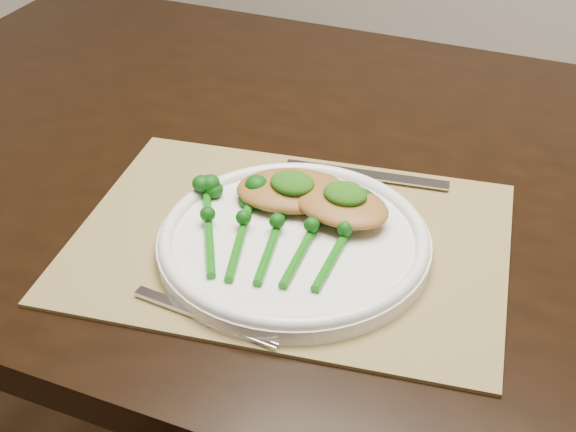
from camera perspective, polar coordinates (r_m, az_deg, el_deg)
The scene contains 10 objects.
dining_table at distance 1.26m, azimuth 5.45°, elevation -11.69°, with size 1.71×1.11×0.75m.
placemat at distance 0.91m, azimuth 0.18°, elevation -1.76°, with size 0.48×0.35×0.00m, color olive.
dinner_plate at distance 0.88m, azimuth 0.42°, elevation -1.76°, with size 0.30×0.30×0.03m.
knife at distance 1.02m, azimuth 4.47°, elevation 3.10°, with size 0.20×0.07×0.01m.
fork at distance 0.80m, azimuth -5.17°, elevation -7.35°, with size 0.17×0.03×0.01m.
chicken_fillet_left at distance 0.93m, azimuth 0.31°, elevation 1.83°, with size 0.13×0.09×0.03m, color #9E692E.
chicken_fillet_right at distance 0.90m, azimuth 3.70°, elevation 0.91°, with size 0.12×0.08×0.02m, color #9E692E.
pesto_dollop_left at distance 0.91m, azimuth 0.31°, elevation 2.36°, with size 0.05×0.04×0.02m, color #154309.
pesto_dollop_right at distance 0.89m, azimuth 4.09°, elevation 1.59°, with size 0.05×0.04×0.02m, color #154309.
broccolini_bundle at distance 0.86m, azimuth -1.10°, elevation -1.73°, with size 0.22×0.23×0.04m.
Camera 1 is at (0.41, -0.70, 1.30)m, focal length 50.00 mm.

